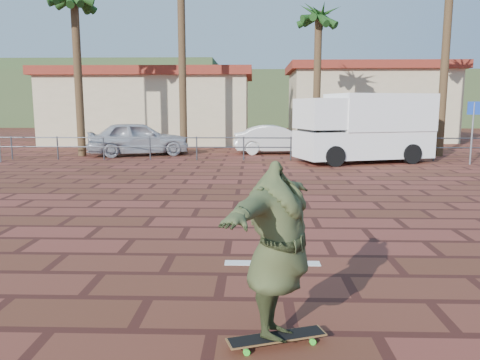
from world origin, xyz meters
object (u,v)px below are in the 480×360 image
car_silver (138,138)px  car_white (277,140)px  campervan (364,126)px  skateboarder (278,251)px  longboard (277,338)px

car_silver → car_white: (6.49, 0.96, -0.11)m
car_white → car_silver: bearing=92.5°
campervan → skateboarder: bearing=-123.0°
longboard → campervan: size_ratio=0.17×
skateboarder → car_white: bearing=17.5°
skateboarder → car_white: skateboarder is taller
campervan → car_white: 4.83m
skateboarder → car_silver: bearing=38.1°
longboard → skateboarder: 0.87m
longboard → car_silver: bearing=89.4°
longboard → campervan: bearing=55.7°
skateboarder → car_silver: size_ratio=0.45×
campervan → car_silver: size_ratio=1.24×
skateboarder → longboard: bearing=34.3°
campervan → longboard: bearing=-123.0°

